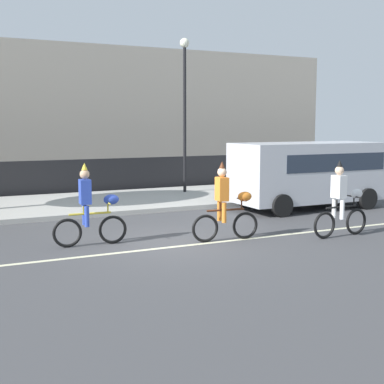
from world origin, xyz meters
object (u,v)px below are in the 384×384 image
(parade_cyclist_cobalt, at_px, (90,210))
(parked_van_silver, at_px, (309,170))
(parade_cyclist_orange, at_px, (226,206))
(street_lamp_post, at_px, (185,92))
(parade_cyclist_zebra, at_px, (342,203))

(parade_cyclist_cobalt, bearing_deg, parked_van_silver, 15.59)
(parade_cyclist_cobalt, bearing_deg, parade_cyclist_orange, -16.52)
(parade_cyclist_orange, bearing_deg, parked_van_silver, 32.55)
(street_lamp_post, bearing_deg, parked_van_silver, -63.15)
(street_lamp_post, bearing_deg, parade_cyclist_zebra, -88.23)
(parade_cyclist_cobalt, height_order, parade_cyclist_orange, same)
(parade_cyclist_orange, xyz_separation_m, street_lamp_post, (2.55, 7.78, 3.15))
(parade_cyclist_cobalt, xyz_separation_m, parade_cyclist_zebra, (5.88, -1.75, 0.00))
(parade_cyclist_zebra, height_order, parked_van_silver, parked_van_silver)
(parade_cyclist_orange, bearing_deg, parade_cyclist_cobalt, 163.48)
(parade_cyclist_cobalt, height_order, parade_cyclist_zebra, same)
(parade_cyclist_cobalt, bearing_deg, parade_cyclist_zebra, -16.53)
(parade_cyclist_orange, distance_m, parked_van_silver, 5.84)
(parade_cyclist_orange, bearing_deg, parade_cyclist_zebra, -16.55)
(parade_cyclist_orange, distance_m, parade_cyclist_zebra, 2.94)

